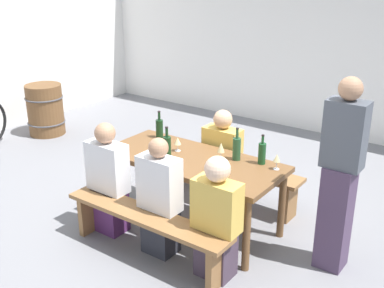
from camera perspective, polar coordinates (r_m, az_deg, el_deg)
ground_plane at (r=5.01m, az=0.00°, el=-9.65°), size 24.00×24.00×0.00m
back_wall at (r=7.62m, az=16.67°, el=12.90°), size 14.00×0.20×3.20m
tasting_table at (r=4.71m, az=0.00°, el=-2.66°), size 1.82×0.81×0.75m
bench_near at (r=4.37m, az=-5.50°, el=-9.47°), size 1.72×0.30×0.45m
bench_far at (r=5.38m, az=4.42°, el=-3.34°), size 1.72×0.30×0.45m
wine_bottle_0 at (r=4.62m, az=5.37°, el=-0.50°), size 0.08×0.08×0.33m
wine_bottle_1 at (r=4.64m, az=-3.01°, el=-0.33°), size 0.08×0.08×0.32m
wine_bottle_2 at (r=5.20m, az=-3.92°, el=1.91°), size 0.08×0.08×0.30m
wine_bottle_3 at (r=4.56m, az=8.38°, el=-1.06°), size 0.07×0.07×0.29m
wine_glass_0 at (r=4.58m, az=3.49°, el=-0.48°), size 0.07×0.07×0.19m
wine_glass_1 at (r=4.46m, az=10.12°, el=-1.74°), size 0.07×0.07×0.15m
wine_glass_2 at (r=4.82m, az=-1.73°, el=0.30°), size 0.07×0.07×0.15m
seated_guest_near_0 at (r=4.76m, az=-9.99°, el=-4.44°), size 0.42×0.24×1.14m
seated_guest_near_1 at (r=4.35m, az=-3.88°, el=-6.76°), size 0.39×0.24×1.13m
seated_guest_near_2 at (r=4.03m, az=2.94°, el=-9.18°), size 0.41×0.24×1.11m
seated_guest_far_0 at (r=5.19m, az=3.55°, el=-2.13°), size 0.41×0.24×1.11m
standing_host at (r=4.19m, az=17.25°, el=-4.07°), size 0.33×0.24×1.72m
wine_barrel at (r=7.81m, az=-17.14°, el=3.96°), size 0.59×0.59×0.79m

